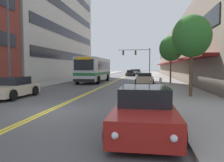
# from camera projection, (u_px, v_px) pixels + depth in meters

# --- Properties ---
(ground_plane) EXTENTS (240.00, 240.00, 0.00)m
(ground_plane) POSITION_uv_depth(u_px,v_px,m) (125.00, 77.00, 46.52)
(ground_plane) COLOR #4C4C4F
(sidewalk_left) EXTENTS (3.59, 106.00, 0.13)m
(sidewalk_left) POSITION_uv_depth(u_px,v_px,m) (91.00, 76.00, 47.63)
(sidewalk_left) COLOR gray
(sidewalk_left) RESTS_ON ground_plane
(sidewalk_right) EXTENTS (3.59, 106.00, 0.13)m
(sidewalk_right) POSITION_uv_depth(u_px,v_px,m) (160.00, 77.00, 45.41)
(sidewalk_right) COLOR gray
(sidewalk_right) RESTS_ON ground_plane
(centre_line) EXTENTS (0.34, 106.00, 0.01)m
(centre_line) POSITION_uv_depth(u_px,v_px,m) (125.00, 77.00, 46.52)
(centre_line) COLOR yellow
(centre_line) RESTS_ON ground_plane
(office_tower_left) EXTENTS (12.08, 30.93, 28.17)m
(office_tower_left) POSITION_uv_depth(u_px,v_px,m) (39.00, 2.00, 40.40)
(office_tower_left) COLOR #BCB7AD
(office_tower_left) RESTS_ON ground_plane
(storefront_row_right) EXTENTS (9.10, 68.00, 9.16)m
(storefront_row_right) POSITION_uv_depth(u_px,v_px,m) (190.00, 55.00, 44.21)
(storefront_row_right) COLOR gray
(storefront_row_right) RESTS_ON ground_plane
(city_bus) EXTENTS (2.89, 10.69, 3.21)m
(city_bus) POSITION_uv_depth(u_px,v_px,m) (95.00, 69.00, 29.79)
(city_bus) COLOR silver
(city_bus) RESTS_ON ground_plane
(car_champagne_parked_left_mid) EXTENTS (2.00, 4.36, 1.38)m
(car_champagne_parked_left_mid) POSITION_uv_depth(u_px,v_px,m) (13.00, 88.00, 14.42)
(car_champagne_parked_left_mid) COLOR beige
(car_champagne_parked_left_mid) RESTS_ON ground_plane
(car_red_parked_right_foreground) EXTENTS (2.03, 4.76, 1.38)m
(car_red_parked_right_foreground) POSITION_uv_depth(u_px,v_px,m) (145.00, 111.00, 6.95)
(car_red_parked_right_foreground) COLOR maroon
(car_red_parked_right_foreground) RESTS_ON ground_plane
(car_beige_parked_right_mid) EXTENTS (2.16, 4.82, 1.32)m
(car_beige_parked_right_mid) POSITION_uv_depth(u_px,v_px,m) (145.00, 78.00, 26.76)
(car_beige_parked_right_mid) COLOR #BCAD89
(car_beige_parked_right_mid) RESTS_ON ground_plane
(car_charcoal_moving_lead) EXTENTS (2.05, 4.58, 1.36)m
(car_charcoal_moving_lead) POSITION_uv_depth(u_px,v_px,m) (130.00, 73.00, 50.47)
(car_charcoal_moving_lead) COLOR #232328
(car_charcoal_moving_lead) RESTS_ON ground_plane
(car_silver_moving_second) EXTENTS (1.97, 4.93, 1.43)m
(car_silver_moving_second) POSITION_uv_depth(u_px,v_px,m) (133.00, 72.00, 60.78)
(car_silver_moving_second) COLOR #B7B7BC
(car_silver_moving_second) RESTS_ON ground_plane
(car_dark_grey_moving_third) EXTENTS (2.05, 4.40, 1.42)m
(car_dark_grey_moving_third) POSITION_uv_depth(u_px,v_px,m) (138.00, 72.00, 67.56)
(car_dark_grey_moving_third) COLOR #38383D
(car_dark_grey_moving_third) RESTS_ON ground_plane
(traffic_signal_mast) EXTENTS (6.44, 0.38, 5.92)m
(traffic_signal_mast) POSITION_uv_depth(u_px,v_px,m) (138.00, 56.00, 44.59)
(traffic_signal_mast) COLOR #47474C
(traffic_signal_mast) RESTS_ON ground_plane
(street_lamp_left_near) EXTENTS (2.13, 0.28, 7.38)m
(street_lamp_left_near) POSITION_uv_depth(u_px,v_px,m) (12.00, 34.00, 15.51)
(street_lamp_left_near) COLOR #47474C
(street_lamp_left_near) RESTS_ON ground_plane
(street_tree_right_near) EXTENTS (2.46, 2.46, 5.22)m
(street_tree_right_near) POSITION_uv_depth(u_px,v_px,m) (192.00, 36.00, 13.94)
(street_tree_right_near) COLOR brown
(street_tree_right_near) RESTS_ON sidewalk_right
(street_tree_right_mid) EXTENTS (2.74, 2.74, 5.61)m
(street_tree_right_mid) POSITION_uv_depth(u_px,v_px,m) (171.00, 49.00, 25.89)
(street_tree_right_mid) COLOR brown
(street_tree_right_mid) RESTS_ON sidewalk_right
(fire_hydrant) EXTENTS (0.34, 0.26, 0.84)m
(fire_hydrant) POSITION_uv_depth(u_px,v_px,m) (160.00, 81.00, 22.56)
(fire_hydrant) COLOR #B7B7BC
(fire_hydrant) RESTS_ON sidewalk_right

